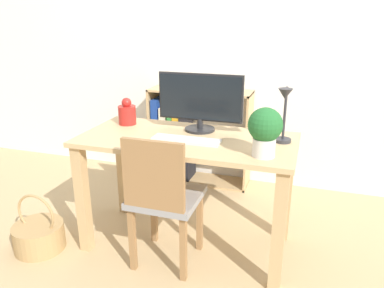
# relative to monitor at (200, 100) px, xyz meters

# --- Properties ---
(ground_plane) EXTENTS (10.00, 10.00, 0.00)m
(ground_plane) POSITION_rel_monitor_xyz_m (-0.03, -0.17, -0.96)
(ground_plane) COLOR tan
(wall_back) EXTENTS (8.00, 0.05, 2.60)m
(wall_back) POSITION_rel_monitor_xyz_m (-0.03, 1.01, 0.34)
(wall_back) COLOR silver
(wall_back) RESTS_ON ground_plane
(desk) EXTENTS (1.34, 0.65, 0.76)m
(desk) POSITION_rel_monitor_xyz_m (-0.03, -0.17, -0.35)
(desk) COLOR tan
(desk) RESTS_ON ground_plane
(monitor) EXTENTS (0.56, 0.20, 0.37)m
(monitor) POSITION_rel_monitor_xyz_m (0.00, 0.00, 0.00)
(monitor) COLOR #232326
(monitor) RESTS_ON desk
(keyboard) EXTENTS (0.42, 0.12, 0.02)m
(keyboard) POSITION_rel_monitor_xyz_m (-0.01, -0.24, -0.20)
(keyboard) COLOR silver
(keyboard) RESTS_ON desk
(vase) EXTENTS (0.12, 0.12, 0.19)m
(vase) POSITION_rel_monitor_xyz_m (-0.52, -0.01, -0.13)
(vase) COLOR #B2231E
(vase) RESTS_ON desk
(desk_lamp) EXTENTS (0.10, 0.19, 0.34)m
(desk_lamp) POSITION_rel_monitor_xyz_m (0.54, -0.13, 0.00)
(desk_lamp) COLOR #2D2D33
(desk_lamp) RESTS_ON desk
(potted_plant) EXTENTS (0.19, 0.19, 0.27)m
(potted_plant) POSITION_rel_monitor_xyz_m (0.46, -0.35, -0.05)
(potted_plant) COLOR silver
(potted_plant) RESTS_ON desk
(chair) EXTENTS (0.40, 0.40, 0.86)m
(chair) POSITION_rel_monitor_xyz_m (-0.09, -0.44, -0.49)
(chair) COLOR gray
(chair) RESTS_ON ground_plane
(bookshelf) EXTENTS (0.91, 0.28, 0.86)m
(bookshelf) POSITION_rel_monitor_xyz_m (-0.41, 0.84, -0.56)
(bookshelf) COLOR tan
(bookshelf) RESTS_ON ground_plane
(basket) EXTENTS (0.33, 0.33, 0.40)m
(basket) POSITION_rel_monitor_xyz_m (-0.95, -0.54, -0.87)
(basket) COLOR tan
(basket) RESTS_ON ground_plane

